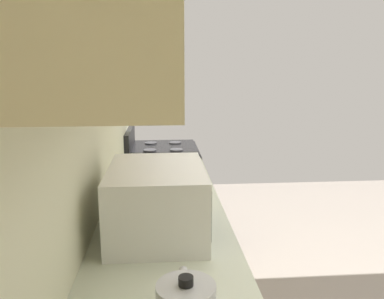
% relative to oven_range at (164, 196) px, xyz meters
% --- Properties ---
extents(wall_back, '(4.20, 0.12, 2.61)m').
position_rel_oven_range_xyz_m(wall_back, '(-1.48, 0.37, 0.84)').
color(wall_back, beige).
rests_on(wall_back, ground_plane).
extents(oven_range, '(0.70, 0.62, 1.07)m').
position_rel_oven_range_xyz_m(oven_range, '(0.00, 0.00, 0.00)').
color(oven_range, black).
rests_on(oven_range, ground_plane).
extents(microwave, '(0.53, 0.41, 0.29)m').
position_rel_oven_range_xyz_m(microwave, '(-1.72, 0.03, 0.58)').
color(microwave, white).
rests_on(microwave, counter_run).
extents(bowl, '(0.20, 0.20, 0.06)m').
position_rel_oven_range_xyz_m(bowl, '(-1.07, -0.05, 0.46)').
color(bowl, gold).
rests_on(bowl, counter_run).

